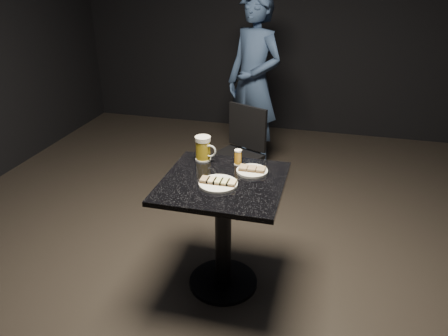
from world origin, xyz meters
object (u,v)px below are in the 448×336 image
(plate_small, at_px, (252,171))
(beer_mug, at_px, (203,148))
(plate_large, at_px, (218,184))
(patron, at_px, (254,83))
(chair, at_px, (239,151))
(table, at_px, (223,216))
(beer_tumbler, at_px, (238,157))

(plate_small, height_order, beer_mug, beer_mug)
(plate_large, xyz_separation_m, patron, (-0.18, 1.94, 0.08))
(plate_small, bearing_deg, plate_large, -125.89)
(chair, bearing_deg, table, -82.49)
(plate_small, height_order, chair, chair)
(plate_small, distance_m, chair, 0.96)
(beer_mug, bearing_deg, plate_large, -59.44)
(patron, relative_size, table, 2.24)
(beer_mug, distance_m, chair, 0.86)
(table, bearing_deg, beer_tumbler, 81.95)
(beer_tumbler, bearing_deg, plate_large, -98.76)
(plate_large, height_order, table, plate_large)
(patron, distance_m, beer_mug, 1.63)
(patron, bearing_deg, table, -52.82)
(beer_mug, xyz_separation_m, chair, (0.06, 0.79, -0.33))
(plate_large, height_order, beer_tumbler, beer_tumbler)
(beer_tumbler, bearing_deg, table, -98.05)
(patron, relative_size, beer_tumbler, 17.14)
(beer_mug, relative_size, beer_tumbler, 1.61)
(patron, relative_size, beer_mug, 10.63)
(table, height_order, beer_tumbler, beer_tumbler)
(beer_mug, height_order, beer_tumbler, beer_mug)
(patron, bearing_deg, plate_large, -53.37)
(beer_mug, height_order, chair, beer_mug)
(table, distance_m, beer_tumbler, 0.38)
(chair, bearing_deg, beer_mug, -94.17)
(plate_large, xyz_separation_m, plate_small, (0.15, 0.21, 0.00))
(beer_tumbler, bearing_deg, beer_mug, 177.39)
(plate_large, bearing_deg, chair, 96.45)
(plate_large, xyz_separation_m, beer_mug, (-0.18, 0.31, 0.07))
(table, bearing_deg, chair, 97.51)
(beer_tumbler, height_order, chair, chair)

